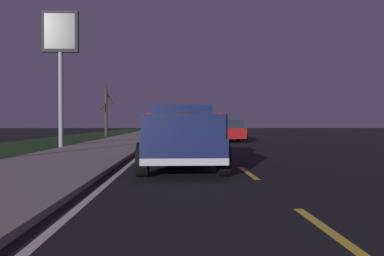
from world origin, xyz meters
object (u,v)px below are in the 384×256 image
sedan_red (229,131)px  bare_tree_far (106,111)px  pickup_truck (181,135)px  sedan_blue (182,132)px  gas_price_sign (60,45)px

sedan_red → bare_tree_far: bare_tree_far is taller
pickup_truck → sedan_blue: pickup_truck is taller
pickup_truck → sedan_blue: size_ratio=1.23×
sedan_red → gas_price_sign: bearing=121.9°
sedan_red → gas_price_sign: size_ratio=0.61×
sedan_blue → gas_price_sign: (-1.76, 6.52, 4.71)m
gas_price_sign → bare_tree_far: size_ratio=1.44×
sedan_red → bare_tree_far: 15.41m
gas_price_sign → sedan_blue: bearing=-74.9°
bare_tree_far → pickup_truck: bearing=-164.7°
pickup_truck → bare_tree_far: (26.32, 7.22, 1.51)m
pickup_truck → gas_price_sign: size_ratio=0.75×
pickup_truck → sedan_blue: 10.99m
pickup_truck → sedan_red: pickup_truck is taller
gas_price_sign → sedan_red: bearing=-58.1°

